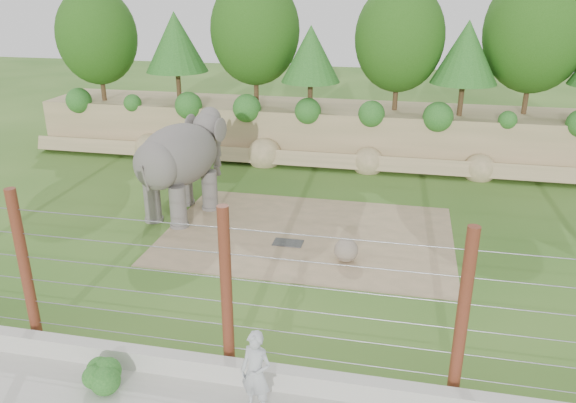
% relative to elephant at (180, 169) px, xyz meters
% --- Properties ---
extents(ground, '(90.00, 90.00, 0.00)m').
position_rel_elephant_xyz_m(ground, '(4.49, -3.80, -1.83)').
color(ground, '#2A5A1A').
rests_on(ground, ground).
extents(back_embankment, '(30.00, 5.52, 8.77)m').
position_rel_elephant_xyz_m(back_embankment, '(5.08, 8.87, 2.13)').
color(back_embankment, '#8C7F56').
rests_on(back_embankment, ground).
extents(dirt_patch, '(10.00, 7.00, 0.02)m').
position_rel_elephant_xyz_m(dirt_patch, '(4.99, -0.80, -1.82)').
color(dirt_patch, '#8C7A5A').
rests_on(dirt_patch, ground).
extents(drain_grate, '(1.00, 0.60, 0.03)m').
position_rel_elephant_xyz_m(drain_grate, '(4.47, -1.66, -1.80)').
color(drain_grate, '#262628').
rests_on(drain_grate, dirt_patch).
extents(elephant, '(3.10, 4.89, 3.67)m').
position_rel_elephant_xyz_m(elephant, '(0.00, 0.00, 0.00)').
color(elephant, '#655E5A').
rests_on(elephant, ground).
extents(stone_ball, '(0.76, 0.76, 0.76)m').
position_rel_elephant_xyz_m(stone_ball, '(6.54, -2.56, -1.43)').
color(stone_ball, gray).
rests_on(stone_ball, dirt_patch).
extents(retaining_wall, '(26.00, 0.35, 0.50)m').
position_rel_elephant_xyz_m(retaining_wall, '(4.49, -8.80, -1.58)').
color(retaining_wall, beige).
rests_on(retaining_wall, ground).
extents(barrier_fence, '(20.26, 0.26, 4.00)m').
position_rel_elephant_xyz_m(barrier_fence, '(4.49, -8.30, 0.17)').
color(barrier_fence, '#592315').
rests_on(barrier_fence, ground).
extents(walkway_shrub, '(0.67, 0.67, 0.67)m').
position_rel_elephant_xyz_m(walkway_shrub, '(1.99, -9.60, -1.49)').
color(walkway_shrub, '#1C5C1D').
rests_on(walkway_shrub, walkway).
extents(zookeeper, '(0.78, 0.62, 1.88)m').
position_rel_elephant_xyz_m(zookeeper, '(5.49, -9.60, -0.89)').
color(zookeeper, '#B2B8BC').
rests_on(zookeeper, walkway).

